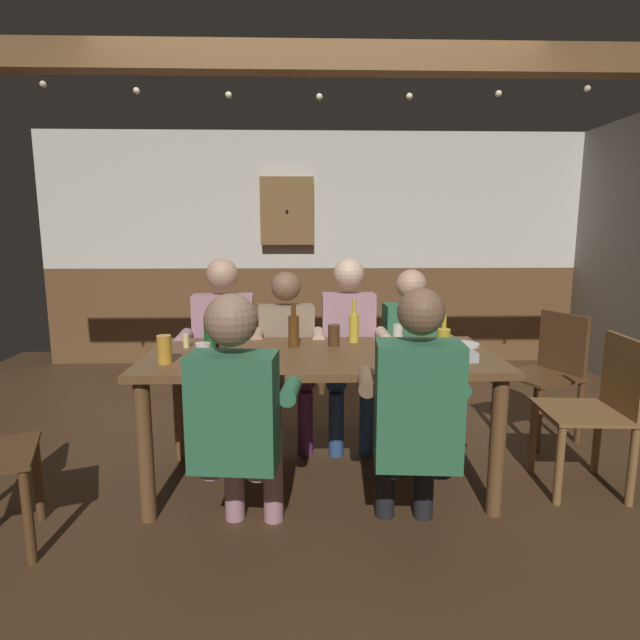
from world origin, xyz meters
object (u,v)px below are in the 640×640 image
(bottle_2, at_px, (354,327))
(wall_dart_cabinet, at_px, (287,211))
(person_3, at_px, (412,347))
(pint_glass_4, at_px, (398,333))
(bottle_0, at_px, (443,347))
(bottle_1, at_px, (210,334))
(person_0, at_px, (223,343))
(person_5, at_px, (415,412))
(chair_empty_near_right, at_px, (598,408))
(plate_0, at_px, (462,344))
(table_candle, at_px, (186,341))
(person_4, at_px, (239,414))
(pint_glass_2, at_px, (164,350))
(condiment_caddy, at_px, (463,356))
(pint_glass_1, at_px, (334,335))
(pint_glass_3, at_px, (221,338))
(person_1, at_px, (287,349))
(pint_glass_0, at_px, (203,353))
(person_2, at_px, (349,343))
(dining_table, at_px, (321,371))
(bottle_3, at_px, (294,330))
(chair_empty_near_left, at_px, (548,371))

(bottle_2, bearing_deg, wall_dart_cabinet, 101.02)
(person_3, distance_m, pint_glass_4, 0.42)
(bottle_0, height_order, bottle_1, bottle_0)
(person_0, xyz_separation_m, person_5, (1.04, -1.32, -0.03))
(chair_empty_near_right, distance_m, plate_0, 0.81)
(table_candle, relative_size, pint_glass_4, 0.77)
(person_0, xyz_separation_m, bottle_0, (1.24, -1.00, 0.19))
(person_3, xyz_separation_m, bottle_0, (-0.06, -1.00, 0.23))
(person_4, bearing_deg, chair_empty_near_right, 21.75)
(pint_glass_2, height_order, wall_dart_cabinet, wall_dart_cabinet)
(person_4, height_order, wall_dart_cabinet, wall_dart_cabinet)
(condiment_caddy, distance_m, plate_0, 0.38)
(bottle_1, bearing_deg, wall_dart_cabinet, 82.65)
(chair_empty_near_right, relative_size, pint_glass_1, 6.88)
(chair_empty_near_right, xyz_separation_m, pint_glass_4, (-1.06, 0.42, 0.35))
(plate_0, distance_m, pint_glass_3, 1.43)
(person_1, relative_size, bottle_1, 4.71)
(pint_glass_0, distance_m, pint_glass_3, 0.37)
(bottle_0, xyz_separation_m, bottle_2, (-0.38, 0.62, -0.01))
(person_2, xyz_separation_m, person_4, (-0.59, -1.32, -0.03))
(dining_table, xyz_separation_m, pint_glass_1, (0.08, 0.19, 0.17))
(pint_glass_4, bearing_deg, bottle_3, -166.52)
(bottle_1, distance_m, bottle_3, 0.48)
(bottle_3, bearing_deg, plate_0, 0.12)
(table_candle, xyz_separation_m, pint_glass_2, (-0.03, -0.37, 0.03))
(chair_empty_near_right, relative_size, plate_0, 4.40)
(person_5, distance_m, condiment_caddy, 0.59)
(dining_table, distance_m, pint_glass_4, 0.60)
(plate_0, distance_m, bottle_0, 0.57)
(chair_empty_near_left, bearing_deg, wall_dart_cabinet, 19.93)
(plate_0, xyz_separation_m, wall_dart_cabinet, (-1.11, 2.59, 0.87))
(person_2, bearing_deg, person_4, 66.38)
(pint_glass_1, height_order, pint_glass_3, pint_glass_1)
(condiment_caddy, relative_size, pint_glass_3, 1.25)
(pint_glass_3, bearing_deg, person_4, -76.07)
(person_3, xyz_separation_m, wall_dart_cabinet, (-0.93, 2.10, 1.00))
(chair_empty_near_right, xyz_separation_m, bottle_3, (-1.70, 0.27, 0.40))
(pint_glass_0, relative_size, pint_glass_2, 0.72)
(pint_glass_0, bearing_deg, plate_0, 14.17)
(person_4, distance_m, condiment_caddy, 1.21)
(chair_empty_near_right, height_order, pint_glass_4, chair_empty_near_right)
(bottle_2, bearing_deg, chair_empty_near_left, 14.92)
(pint_glass_4, bearing_deg, chair_empty_near_left, 16.95)
(chair_empty_near_left, relative_size, pint_glass_0, 8.33)
(person_4, xyz_separation_m, pint_glass_4, (0.87, 0.97, 0.17))
(person_3, height_order, table_candle, person_3)
(pint_glass_0, bearing_deg, pint_glass_1, 29.28)
(person_1, height_order, wall_dart_cabinet, wall_dart_cabinet)
(bottle_2, xyz_separation_m, pint_glass_4, (0.28, 0.03, -0.04))
(chair_empty_near_left, relative_size, wall_dart_cabinet, 1.26)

